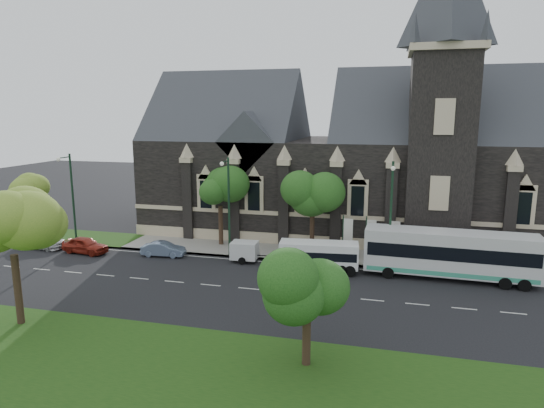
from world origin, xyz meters
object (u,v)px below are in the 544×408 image
(street_lamp_far, at_px, (71,194))
(banner_flag_center, at_px, (369,235))
(street_lamp_near, at_px, (391,209))
(banner_flag_left, at_px, (346,233))
(tree_walk_right, at_px, (315,190))
(sedan, at_px, (163,249))
(car_far_white, at_px, (41,241))
(tree_walk_far, at_px, (27,191))
(tree_park_near, at_px, (17,222))
(banner_flag_right, at_px, (393,236))
(tour_coach, at_px, (450,253))
(street_lamp_mid, at_px, (228,201))
(box_trailer, at_px, (245,250))
(shuttle_bus, at_px, (319,254))
(car_far_red, at_px, (85,245))
(tree_park_east, at_px, (311,278))
(tree_walk_left, at_px, (223,188))

(street_lamp_far, height_order, banner_flag_center, street_lamp_far)
(street_lamp_near, bearing_deg, banner_flag_left, 152.82)
(tree_walk_right, height_order, sedan, tree_walk_right)
(car_far_white, bearing_deg, street_lamp_far, -53.23)
(tree_walk_right, height_order, tree_walk_far, tree_walk_right)
(tree_park_near, distance_m, banner_flag_right, 28.61)
(tour_coach, bearing_deg, street_lamp_mid, 178.71)
(box_trailer, bearing_deg, car_far_white, 179.56)
(tree_park_near, distance_m, shuttle_bus, 21.97)
(banner_flag_center, bearing_deg, street_lamp_near, -48.07)
(car_far_red, bearing_deg, street_lamp_far, 58.67)
(street_lamp_mid, bearing_deg, tree_walk_right, 26.65)
(tree_park_east, xyz_separation_m, banner_flag_left, (0.11, 18.32, -2.24))
(car_far_red, bearing_deg, box_trailer, -78.52)
(tour_coach, bearing_deg, tree_park_east, -116.62)
(banner_flag_right, bearing_deg, banner_flag_center, 180.00)
(shuttle_bus, xyz_separation_m, box_trailer, (-6.70, 1.02, -0.43))
(tree_park_near, distance_m, tree_walk_far, 24.90)
(tree_walk_far, relative_size, street_lamp_near, 0.70)
(street_lamp_near, distance_m, shuttle_bus, 6.92)
(banner_flag_center, bearing_deg, tour_coach, -25.76)
(shuttle_bus, height_order, car_far_red, shuttle_bus)
(tree_park_east, bearing_deg, shuttle_bus, 96.74)
(tree_walk_left, distance_m, street_lamp_far, 14.67)
(tree_walk_left, distance_m, car_far_white, 18.24)
(tree_walk_far, bearing_deg, street_lamp_near, -4.66)
(street_lamp_mid, height_order, car_far_red, street_lamp_mid)
(tree_park_east, bearing_deg, street_lamp_near, 76.89)
(car_far_red, bearing_deg, tree_walk_far, 70.71)
(tree_walk_right, distance_m, banner_flag_right, 8.05)
(tree_walk_far, bearing_deg, tree_walk_right, 0.99)
(tree_walk_far, height_order, shuttle_bus, tree_walk_far)
(tree_park_near, height_order, shuttle_bus, tree_park_near)
(street_lamp_mid, distance_m, sedan, 7.47)
(tree_walk_far, height_order, banner_flag_left, tree_walk_far)
(banner_flag_right, xyz_separation_m, shuttle_bus, (-5.83, -3.82, -0.95))
(street_lamp_far, relative_size, sedan, 2.27)
(tree_walk_right, bearing_deg, car_far_white, -168.58)
(tree_walk_right, bearing_deg, tour_coach, -22.67)
(banner_flag_right, relative_size, tour_coach, 0.31)
(tree_park_east, height_order, box_trailer, tree_park_east)
(street_lamp_far, bearing_deg, tree_park_near, -62.58)
(tree_walk_right, bearing_deg, banner_flag_left, -29.10)
(tree_park_east, height_order, street_lamp_near, street_lamp_near)
(tree_park_east, bearing_deg, street_lamp_mid, 121.79)
(box_trailer, relative_size, car_far_red, 0.75)
(banner_flag_left, bearing_deg, car_far_white, -173.10)
(street_lamp_far, xyz_separation_m, shuttle_bus, (24.46, -1.92, -3.68))
(shuttle_bus, height_order, sedan, shuttle_bus)
(tree_walk_left, relative_size, banner_flag_left, 1.91)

